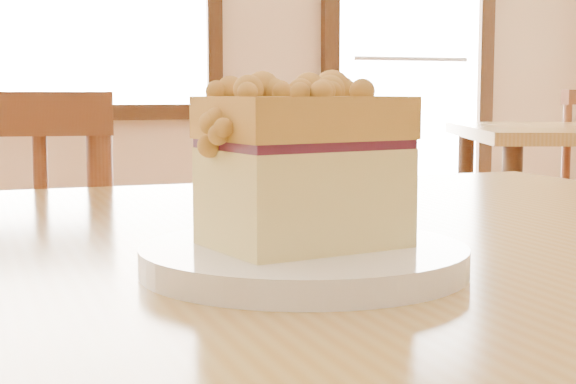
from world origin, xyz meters
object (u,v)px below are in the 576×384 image
(cafe_table_main, at_px, (124,359))
(cafe_chair_second, at_px, (563,194))
(cake_slice, at_px, (302,161))
(plate, at_px, (303,260))

(cafe_table_main, bearing_deg, cafe_chair_second, 46.37)
(cafe_chair_second, bearing_deg, cake_slice, 36.89)
(cafe_chair_second, xyz_separation_m, plate, (-2.10, -2.47, 0.31))
(cafe_chair_second, bearing_deg, cafe_table_main, 34.05)
(cafe_chair_second, bearing_deg, plate, 36.90)
(plate, bearing_deg, cake_slice, -159.86)
(cake_slice, bearing_deg, plate, 9.41)
(plate, bearing_deg, cafe_chair_second, 49.60)
(cafe_table_main, height_order, cake_slice, cake_slice)
(cafe_table_main, relative_size, cake_slice, 9.31)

